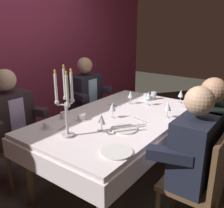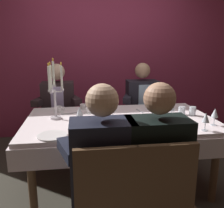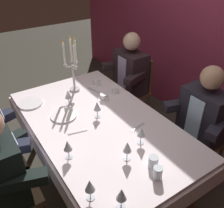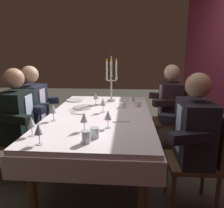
{
  "view_description": "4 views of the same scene",
  "coord_description": "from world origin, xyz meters",
  "views": [
    {
      "loc": [
        -1.97,
        -1.36,
        1.64
      ],
      "look_at": [
        0.02,
        0.1,
        0.85
      ],
      "focal_mm": 39.32,
      "sensor_mm": 36.0,
      "label": 1
    },
    {
      "loc": [
        -0.41,
        -2.33,
        1.46
      ],
      "look_at": [
        -0.07,
        0.09,
        0.87
      ],
      "focal_mm": 38.67,
      "sensor_mm": 36.0,
      "label": 2
    },
    {
      "loc": [
        1.6,
        -0.91,
        2.1
      ],
      "look_at": [
        0.01,
        0.14,
        0.88
      ],
      "focal_mm": 40.0,
      "sensor_mm": 36.0,
      "label": 3
    },
    {
      "loc": [
        2.29,
        0.31,
        1.41
      ],
      "look_at": [
        0.02,
        0.14,
        0.86
      ],
      "focal_mm": 35.23,
      "sensor_mm": 36.0,
      "label": 4
    }
  ],
  "objects": [
    {
      "name": "seated_diner_2",
      "position": [
        0.1,
        -0.89,
        0.74
      ],
      "size": [
        0.63,
        0.48,
        1.24
      ],
      "color": "brown",
      "rests_on": "ground_plane"
    },
    {
      "name": "dining_table",
      "position": [
        0.0,
        0.0,
        0.62
      ],
      "size": [
        1.94,
        1.14,
        0.74
      ],
      "color": "white",
      "rests_on": "ground_plane"
    },
    {
      "name": "seated_diner_1",
      "position": [
        -0.27,
        -0.89,
        0.74
      ],
      "size": [
        0.63,
        0.48,
        1.24
      ],
      "color": "brown",
      "rests_on": "ground_plane"
    },
    {
      "name": "fork_2",
      "position": [
        0.03,
        -0.23,
        0.74
      ],
      "size": [
        0.05,
        0.17,
        0.01
      ],
      "primitive_type": "cube",
      "rotation": [
        0.0,
        0.0,
        1.37
      ],
      "color": "#B7B7BC",
      "rests_on": "dining_table"
    },
    {
      "name": "wine_glass_4",
      "position": [
        0.52,
        -0.07,
        0.85
      ],
      "size": [
        0.07,
        0.07,
        0.16
      ],
      "color": "silver",
      "rests_on": "dining_table"
    },
    {
      "name": "dinner_plate_1",
      "position": [
        -0.25,
        -0.24,
        0.75
      ],
      "size": [
        0.24,
        0.24,
        0.01
      ],
      "primitive_type": "cylinder",
      "color": "white",
      "rests_on": "dining_table"
    },
    {
      "name": "coffee_cup_0",
      "position": [
        -0.37,
        0.42,
        0.77
      ],
      "size": [
        0.13,
        0.12,
        0.06
      ],
      "color": "white",
      "rests_on": "dining_table"
    },
    {
      "name": "wine_glass_3",
      "position": [
        -0.07,
        0.03,
        0.86
      ],
      "size": [
        0.07,
        0.07,
        0.16
      ],
      "color": "silver",
      "rests_on": "dining_table"
    },
    {
      "name": "coffee_cup_1",
      "position": [
        -0.64,
        0.35,
        0.77
      ],
      "size": [
        0.13,
        0.12,
        0.06
      ],
      "color": "white",
      "rests_on": "dining_table"
    },
    {
      "name": "wine_glass_5",
      "position": [
        -0.41,
        -0.11,
        0.86
      ],
      "size": [
        0.07,
        0.07,
        0.16
      ],
      "color": "silver",
      "rests_on": "dining_table"
    },
    {
      "name": "candelabra",
      "position": [
        -0.65,
        0.08,
        1.02
      ],
      "size": [
        0.15,
        0.17,
        0.61
      ],
      "color": "silver",
      "rests_on": "dining_table"
    },
    {
      "name": "wine_glass_0",
      "position": [
        0.67,
        -0.46,
        0.85
      ],
      "size": [
        0.07,
        0.07,
        0.16
      ],
      "color": "silver",
      "rests_on": "dining_table"
    },
    {
      "name": "wine_glass_2",
      "position": [
        0.83,
        -0.34,
        0.85
      ],
      "size": [
        0.07,
        0.07,
        0.16
      ],
      "color": "silver",
      "rests_on": "dining_table"
    },
    {
      "name": "spoon_1",
      "position": [
        0.26,
        0.24,
        0.74
      ],
      "size": [
        0.05,
        0.17,
        0.01
      ],
      "primitive_type": "cube",
      "rotation": [
        0.0,
        0.0,
        1.77
      ],
      "color": "#B7B7BC",
      "rests_on": "dining_table"
    },
    {
      "name": "seated_diner_0",
      "position": [
        -0.69,
        0.89,
        0.74
      ],
      "size": [
        0.63,
        0.48,
        1.24
      ],
      "color": "brown",
      "rests_on": "ground_plane"
    },
    {
      "name": "water_tumbler_0",
      "position": [
        0.78,
        0.0,
        0.79
      ],
      "size": [
        0.07,
        0.07,
        0.1
      ],
      "primitive_type": "cylinder",
      "color": "silver",
      "rests_on": "dining_table"
    },
    {
      "name": "wine_glass_1",
      "position": [
        0.27,
        -0.42,
        0.85
      ],
      "size": [
        0.07,
        0.07,
        0.16
      ],
      "color": "silver",
      "rests_on": "dining_table"
    },
    {
      "name": "fork_0",
      "position": [
        -0.53,
        0.25,
        0.74
      ],
      "size": [
        0.17,
        0.05,
        0.01
      ],
      "primitive_type": "cube",
      "rotation": [
        0.0,
        0.0,
        0.22
      ],
      "color": "#B7B7BC",
      "rests_on": "dining_table"
    },
    {
      "name": "wine_glass_6",
      "position": [
        0.44,
        0.13,
        0.85
      ],
      "size": [
        0.07,
        0.07,
        0.16
      ],
      "color": "silver",
      "rests_on": "dining_table"
    },
    {
      "name": "ground_plane",
      "position": [
        0.0,
        0.0,
        0.0
      ],
      "size": [
        12.0,
        12.0,
        0.0
      ],
      "primitive_type": "plane",
      "color": "#3B382F"
    },
    {
      "name": "seated_diner_3",
      "position": [
        0.46,
        0.89,
        0.74
      ],
      "size": [
        0.63,
        0.48,
        1.24
      ],
      "color": "brown",
      "rests_on": "ground_plane"
    },
    {
      "name": "dinner_plate_0",
      "position": [
        -0.64,
        -0.43,
        0.75
      ],
      "size": [
        0.24,
        0.24,
        0.01
      ],
      "primitive_type": "cylinder",
      "color": "white",
      "rests_on": "dining_table"
    },
    {
      "name": "coffee_cup_2",
      "position": [
        -0.3,
        0.24,
        0.77
      ],
      "size": [
        0.13,
        0.12,
        0.06
      ],
      "color": "white",
      "rests_on": "dining_table"
    },
    {
      "name": "water_tumbler_1",
      "position": [
        0.68,
        0.05,
        0.78
      ],
      "size": [
        0.07,
        0.07,
        0.09
      ],
      "primitive_type": "cylinder",
      "color": "silver",
      "rests_on": "dining_table"
    }
  ]
}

